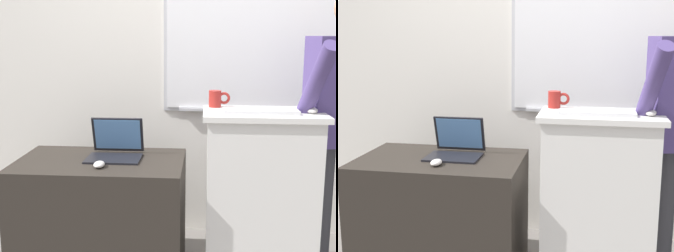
% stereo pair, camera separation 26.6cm
% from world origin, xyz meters
% --- Properties ---
extents(back_wall, '(6.40, 0.17, 2.92)m').
position_xyz_m(back_wall, '(0.02, 1.21, 1.46)').
color(back_wall, silver).
rests_on(back_wall, ground_plane).
extents(lectern_podium, '(0.66, 0.41, 1.02)m').
position_xyz_m(lectern_podium, '(0.29, 0.42, 0.51)').
color(lectern_podium, silver).
rests_on(lectern_podium, ground_plane).
extents(side_desk, '(0.98, 0.64, 0.71)m').
position_xyz_m(side_desk, '(-0.64, 0.47, 0.35)').
color(side_desk, '#28231E').
rests_on(side_desk, ground_plane).
extents(laptop, '(0.32, 0.30, 0.23)m').
position_xyz_m(laptop, '(-0.56, 0.56, 0.78)').
color(laptop, black).
rests_on(laptop, side_desk).
extents(wireless_keyboard, '(0.40, 0.14, 0.02)m').
position_xyz_m(wireless_keyboard, '(0.27, 0.37, 1.03)').
color(wireless_keyboard, silver).
rests_on(wireless_keyboard, lectern_podium).
extents(computer_mouse_by_laptop, '(0.06, 0.10, 0.03)m').
position_xyz_m(computer_mouse_by_laptop, '(-0.61, 0.31, 0.73)').
color(computer_mouse_by_laptop, silver).
rests_on(computer_mouse_by_laptop, side_desk).
extents(computer_mouse_by_keyboard, '(0.06, 0.10, 0.03)m').
position_xyz_m(computer_mouse_by_keyboard, '(0.54, 0.38, 1.03)').
color(computer_mouse_by_keyboard, silver).
rests_on(computer_mouse_by_keyboard, lectern_podium).
extents(coffee_mug, '(0.12, 0.07, 0.10)m').
position_xyz_m(coffee_mug, '(0.04, 0.55, 1.07)').
color(coffee_mug, maroon).
rests_on(coffee_mug, lectern_podium).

